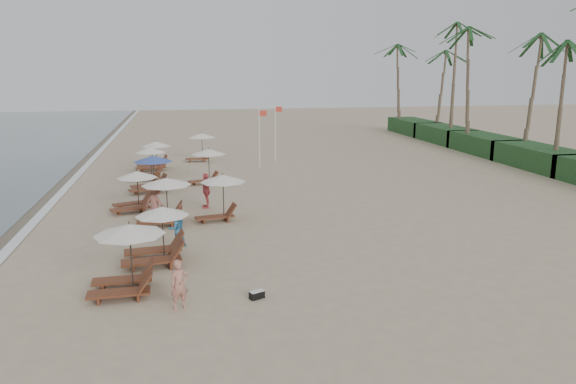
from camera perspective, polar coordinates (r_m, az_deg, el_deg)
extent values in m
plane|color=tan|center=(22.86, -0.27, -5.73)|extent=(160.00, 160.00, 0.00)
cube|color=#6B5E4C|center=(33.20, -25.53, -1.13)|extent=(3.20, 140.00, 0.01)
cube|color=white|center=(32.89, -23.35, -1.03)|extent=(0.50, 140.00, 0.02)
cube|color=#193D1C|center=(44.76, 24.69, 3.28)|extent=(3.20, 8.00, 1.60)
cube|color=#193D1C|center=(50.96, 19.81, 4.70)|extent=(3.20, 8.00, 1.60)
cube|color=#193D1C|center=(57.47, 16.00, 5.78)|extent=(3.20, 8.00, 1.60)
cube|color=#193D1C|center=(64.19, 12.97, 6.63)|extent=(3.20, 8.00, 1.60)
cylinder|color=brown|center=(43.02, 26.46, 7.75)|extent=(0.36, 0.36, 9.00)
cylinder|color=brown|center=(47.73, 23.59, 8.86)|extent=(0.36, 0.36, 9.80)
cylinder|color=brown|center=(51.17, 18.62, 9.89)|extent=(0.36, 0.36, 10.60)
cylinder|color=brown|center=(56.15, 16.82, 10.61)|extent=(0.36, 0.36, 11.40)
cylinder|color=brown|center=(61.24, 15.22, 9.71)|extent=(0.36, 0.36, 9.00)
cylinder|color=brown|center=(65.21, 11.76, 10.39)|extent=(0.36, 0.36, 9.80)
cylinder|color=black|center=(18.70, -15.97, -6.81)|extent=(0.05, 0.05, 2.28)
cone|color=white|center=(18.39, -16.17, -3.75)|extent=(2.31, 2.31, 0.35)
cylinder|color=black|center=(21.36, -12.85, -4.43)|extent=(0.05, 0.05, 2.10)
cone|color=white|center=(21.11, -12.98, -1.96)|extent=(2.02, 2.02, 0.35)
cylinder|color=black|center=(26.60, -12.46, -0.98)|extent=(0.05, 0.05, 2.15)
cone|color=white|center=(26.39, -12.56, 1.07)|extent=(2.35, 2.35, 0.35)
cylinder|color=black|center=(29.48, -15.33, 0.05)|extent=(0.05, 0.05, 2.00)
cone|color=white|center=(29.30, -15.44, 1.77)|extent=(2.09, 2.09, 0.35)
cylinder|color=black|center=(33.85, -13.79, 1.80)|extent=(0.05, 0.05, 2.09)
cone|color=#3751A3|center=(33.69, -13.87, 3.38)|extent=(2.36, 2.36, 0.35)
cylinder|color=black|center=(37.72, -14.04, 2.87)|extent=(0.05, 0.05, 2.07)
cone|color=white|center=(37.57, -14.11, 4.27)|extent=(2.04, 2.04, 0.35)
cylinder|color=black|center=(41.19, -13.50, 3.65)|extent=(0.05, 0.05, 2.00)
cone|color=white|center=(41.07, -13.56, 4.89)|extent=(2.13, 2.13, 0.35)
cylinder|color=black|center=(26.89, -6.73, -0.62)|extent=(0.05, 0.05, 2.15)
cone|color=white|center=(26.68, -6.79, 1.42)|extent=(2.24, 2.24, 0.35)
cylinder|color=black|center=(35.65, -8.22, 2.63)|extent=(0.05, 0.05, 2.15)
cone|color=white|center=(35.49, -8.27, 4.18)|extent=(2.24, 2.24, 0.35)
cylinder|color=black|center=(44.48, -8.91, 4.59)|extent=(0.05, 0.05, 2.15)
cone|color=white|center=(44.36, -8.96, 5.84)|extent=(2.24, 2.24, 0.35)
imported|color=#B67463|center=(17.28, -11.23, -9.43)|extent=(0.67, 0.55, 1.57)
imported|color=teal|center=(23.16, -11.49, -3.75)|extent=(0.90, 0.81, 1.54)
imported|color=#9C5D4F|center=(26.90, -13.61, -1.18)|extent=(1.39, 1.27, 1.88)
imported|color=#D25458|center=(29.30, -8.50, 0.15)|extent=(0.48, 1.10, 1.87)
cube|color=black|center=(17.95, -3.26, -10.65)|extent=(0.53, 0.41, 0.24)
cube|color=silver|center=(17.90, -3.26, -10.27)|extent=(0.51, 0.38, 0.04)
cylinder|color=silver|center=(40.78, -3.00, 5.62)|extent=(0.08, 0.08, 4.43)
cube|color=red|center=(40.64, -2.63, 8.17)|extent=(0.55, 0.02, 0.40)
cylinder|color=silver|center=(43.67, -1.34, 6.16)|extent=(0.08, 0.08, 4.52)
cube|color=red|center=(43.54, -0.99, 8.60)|extent=(0.55, 0.02, 0.40)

